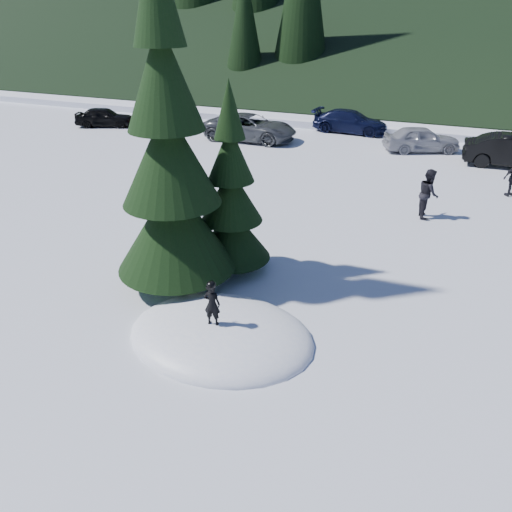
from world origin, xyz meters
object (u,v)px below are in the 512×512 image
at_px(adult_0, 428,193).
at_px(car_2, 250,127).
at_px(car_4, 421,139).
at_px(car_1, 169,115).
at_px(spruce_tall, 170,169).
at_px(child_skier, 212,304).
at_px(car_0, 104,117).
at_px(spruce_short, 231,202).
at_px(car_3, 350,121).

xyz_separation_m(adult_0, car_2, (-10.60, 8.23, -0.16)).
bearing_deg(car_4, car_1, 65.13).
relative_size(spruce_tall, car_2, 1.63).
height_order(spruce_tall, child_skier, spruce_tall).
bearing_deg(spruce_tall, car_0, 133.31).
bearing_deg(spruce_short, child_skier, -71.86).
bearing_deg(car_3, car_0, 109.97).
xyz_separation_m(spruce_tall, child_skier, (2.11, -2.00, -2.32)).
distance_m(child_skier, car_1, 23.67).
bearing_deg(spruce_tall, car_2, 106.66).
bearing_deg(spruce_short, car_3, 92.96).
bearing_deg(child_skier, car_1, -64.35).
distance_m(child_skier, car_4, 19.48).
distance_m(spruce_tall, adult_0, 10.04).
height_order(spruce_short, car_0, spruce_short).
bearing_deg(car_3, adult_0, -151.87).
height_order(child_skier, car_1, child_skier).
relative_size(adult_0, car_3, 0.39).
bearing_deg(car_4, child_skier, 148.97).
relative_size(adult_0, car_1, 0.42).
relative_size(spruce_short, car_0, 1.50).
height_order(spruce_short, adult_0, spruce_short).
bearing_deg(spruce_short, spruce_tall, -125.54).
xyz_separation_m(spruce_tall, car_2, (-4.81, 16.07, -2.58)).
bearing_deg(car_1, adult_0, -97.82).
xyz_separation_m(child_skier, adult_0, (3.68, 9.84, -0.10)).
relative_size(spruce_tall, car_1, 1.99).
height_order(car_0, car_2, car_2).
relative_size(spruce_tall, car_3, 1.89).
xyz_separation_m(car_1, car_3, (11.19, 2.69, -0.05)).
height_order(car_1, car_2, car_2).
distance_m(adult_0, car_4, 9.57).
bearing_deg(car_3, car_4, -120.02).
height_order(car_1, car_3, car_1).
relative_size(spruce_short, child_skier, 5.19).
xyz_separation_m(car_0, car_3, (14.92, 4.48, 0.05)).
xyz_separation_m(spruce_tall, car_4, (4.53, 17.32, -2.65)).
distance_m(spruce_tall, child_skier, 3.72).
relative_size(car_3, car_4, 1.17).
bearing_deg(car_3, child_skier, -171.39).
distance_m(spruce_short, car_4, 16.37).
bearing_deg(car_0, spruce_tall, -159.43).
bearing_deg(car_1, car_4, -68.91).
bearing_deg(spruce_tall, car_3, 89.93).
xyz_separation_m(adult_0, car_3, (-5.77, 12.44, -0.24)).
distance_m(car_0, car_1, 4.13).
height_order(adult_0, car_2, adult_0).
bearing_deg(car_4, car_0, 70.58).
relative_size(adult_0, car_2, 0.34).
height_order(spruce_tall, car_3, spruce_tall).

